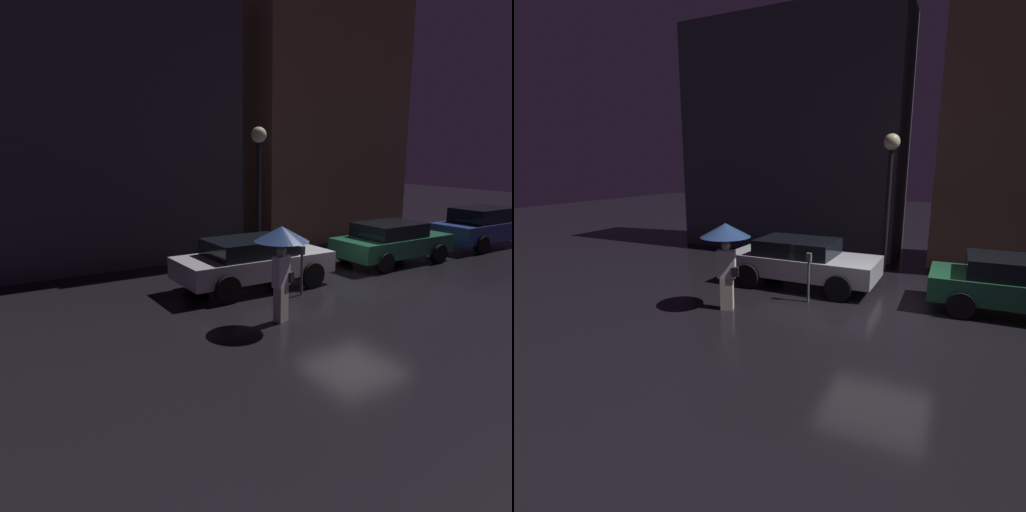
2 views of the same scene
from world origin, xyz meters
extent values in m
plane|color=black|center=(0.00, 0.00, 0.00)|extent=(60.00, 60.00, 0.00)
cube|color=#3D3D47|center=(-4.92, 6.50, 4.39)|extent=(8.66, 3.00, 8.78)
cube|color=#B7B7BF|center=(-2.45, 1.35, 0.62)|extent=(4.18, 1.79, 0.56)
cube|color=black|center=(-2.61, 1.35, 1.12)|extent=(2.18, 1.56, 0.43)
cylinder|color=black|center=(-1.15, 2.23, 0.34)|extent=(0.68, 0.22, 0.68)
cylinder|color=black|center=(-1.15, 0.48, 0.34)|extent=(0.68, 0.22, 0.68)
cylinder|color=black|center=(-3.74, 2.23, 0.34)|extent=(0.68, 0.22, 0.68)
cylinder|color=black|center=(-3.74, 0.48, 0.34)|extent=(0.68, 0.22, 0.68)
cube|color=#1E5638|center=(2.86, 1.43, 0.59)|extent=(3.93, 1.82, 0.56)
cube|color=black|center=(2.71, 1.43, 1.09)|extent=(2.06, 1.58, 0.44)
cylinder|color=black|center=(1.65, 2.31, 0.30)|extent=(0.61, 0.22, 0.61)
cylinder|color=black|center=(1.65, 0.55, 0.30)|extent=(0.61, 0.22, 0.61)
cube|color=beige|center=(-3.37, -1.23, 0.39)|extent=(0.35, 0.29, 0.79)
cube|color=white|center=(-3.37, -1.23, 1.12)|extent=(0.47, 0.34, 0.66)
sphere|color=tan|center=(-3.37, -1.23, 1.55)|extent=(0.21, 0.21, 0.21)
cylinder|color=black|center=(-3.37, -1.23, 1.37)|extent=(0.02, 0.02, 0.77)
cone|color=navy|center=(-3.37, -1.23, 1.92)|extent=(1.16, 1.16, 0.32)
cube|color=black|center=(-3.13, -1.23, 0.95)|extent=(0.19, 0.15, 0.22)
cylinder|color=#4C5154|center=(-1.81, 0.09, 0.52)|extent=(0.06, 0.06, 1.04)
cube|color=#4C5154|center=(-1.81, 0.09, 1.15)|extent=(0.12, 0.10, 0.22)
cylinder|color=black|center=(-0.63, 3.96, 1.90)|extent=(0.14, 0.14, 3.79)
sphere|color=#F9EAB7|center=(-0.63, 3.96, 4.04)|extent=(0.50, 0.50, 0.50)
camera|label=1|loc=(-9.27, -9.61, 3.72)|focal=35.00mm
camera|label=2|loc=(1.45, -8.92, 3.40)|focal=28.00mm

